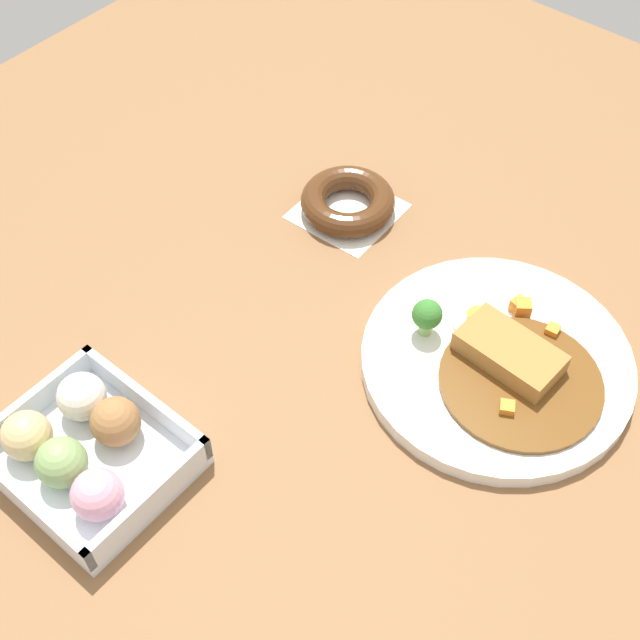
{
  "coord_description": "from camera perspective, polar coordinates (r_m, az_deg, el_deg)",
  "views": [
    {
      "loc": [
        0.25,
        -0.38,
        0.74
      ],
      "look_at": [
        -0.12,
        0.06,
        0.03
      ],
      "focal_mm": 48.27,
      "sensor_mm": 36.0,
      "label": 1
    }
  ],
  "objects": [
    {
      "name": "curry_plate",
      "position": [
        0.92,
        11.73,
        -2.71
      ],
      "size": [
        0.28,
        0.28,
        0.06
      ],
      "color": "white",
      "rests_on": "ground_plane"
    },
    {
      "name": "ground_plane",
      "position": [
        0.86,
        3.34,
        -7.76
      ],
      "size": [
        1.6,
        1.6,
        0.0
      ],
      "primitive_type": "plane",
      "color": "brown"
    },
    {
      "name": "donut_box",
      "position": [
        0.86,
        -15.4,
        -8.22
      ],
      "size": [
        0.17,
        0.15,
        0.06
      ],
      "color": "silver",
      "rests_on": "ground_plane"
    },
    {
      "name": "chocolate_ring_donut",
      "position": [
        1.06,
        1.86,
        7.84
      ],
      "size": [
        0.12,
        0.12,
        0.03
      ],
      "color": "white",
      "rests_on": "ground_plane"
    }
  ]
}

